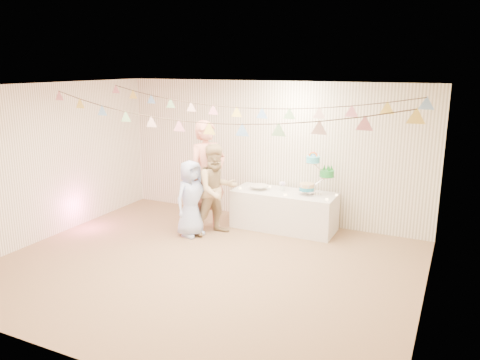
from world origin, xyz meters
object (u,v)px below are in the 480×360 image
at_px(person_adult_b, 217,190).
at_px(table, 284,210).
at_px(cake_stand, 316,172).
at_px(person_adult_a, 208,176).
at_px(person_child, 191,198).

bearing_deg(person_adult_b, table, -18.03).
bearing_deg(person_adult_b, cake_stand, -28.13).
distance_m(person_adult_a, person_adult_b, 0.32).
bearing_deg(table, person_adult_a, -152.14).
distance_m(cake_stand, person_adult_b, 1.74).
bearing_deg(table, person_adult_b, -141.92).
height_order(person_adult_a, person_adult_b, person_adult_a).
xyz_separation_m(cake_stand, person_adult_b, (-1.51, -0.80, -0.31)).
xyz_separation_m(table, cake_stand, (0.55, 0.05, 0.76)).
bearing_deg(person_adult_b, person_adult_a, 97.57).
bearing_deg(table, cake_stand, 5.19).
bearing_deg(cake_stand, table, -174.81).
xyz_separation_m(table, person_adult_a, (-1.20, -0.63, 0.64)).
relative_size(person_adult_b, person_child, 1.20).
height_order(cake_stand, person_adult_b, person_adult_b).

